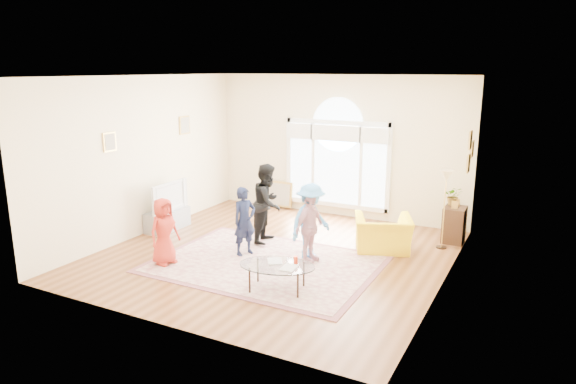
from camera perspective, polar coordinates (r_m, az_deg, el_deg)
The scene contains 18 objects.
ground at distance 9.49m, azimuth -1.52°, elevation -6.96°, with size 6.00×6.00×0.00m, color #5C3215.
room_shell at distance 11.57m, azimuth 5.27°, elevation 4.78°, with size 6.00×6.00×6.00m.
area_rug at distance 9.04m, azimuth -2.50°, elevation -7.96°, with size 3.60×2.60×0.02m, color beige.
rug_border at distance 9.05m, azimuth -2.50°, elevation -7.98°, with size 3.80×2.80×0.01m, color #874D54.
tv_console at distance 11.16m, azimuth -13.25°, elevation -3.01°, with size 0.45×1.00×0.42m, color gray.
television at distance 11.03m, azimuth -13.36°, elevation -0.44°, with size 0.17×1.06×0.61m.
coffee_table at distance 7.89m, azimuth -1.22°, elevation -8.21°, with size 1.32×1.01×0.54m.
armchair at distance 9.74m, azimuth 10.49°, elevation -4.59°, with size 1.02×0.89×0.66m, color yellow.
side_cabinet at distance 10.57m, azimuth 17.97°, elevation -3.46°, with size 0.40×0.50×0.70m, color black.
floor_lamp at distance 9.91m, azimuth 17.16°, elevation 1.06°, with size 0.26×0.26×1.51m.
plant_pedestal at distance 10.73m, azimuth 17.70°, elevation -3.19°, with size 0.20×0.20×0.70m, color white.
potted_plant at distance 10.60m, azimuth 17.90°, elevation -0.42°, with size 0.33×0.29×0.37m, color #33722D.
leaning_picture at distance 12.60m, azimuth -1.18°, elevation -1.73°, with size 0.80×0.05×0.62m, color tan.
child_red at distance 9.09m, azimuth -13.62°, elevation -4.24°, with size 0.57×0.37×1.17m, color red.
child_navy at distance 9.30m, azimuth -4.86°, elevation -3.24°, with size 0.46×0.30×1.25m, color #131A33.
child_black at distance 9.92m, azimuth -2.26°, elevation -1.24°, with size 0.75×0.58×1.54m, color black.
child_pink at distance 8.93m, azimuth 2.39°, elevation -3.96°, with size 0.73×0.30×1.24m, color #DFA0AE.
child_blue at distance 9.03m, azimuth 2.51°, elevation -3.30°, with size 0.89×0.51×1.37m, color #519ADF.
Camera 1 is at (4.30, -7.77, 3.33)m, focal length 32.00 mm.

